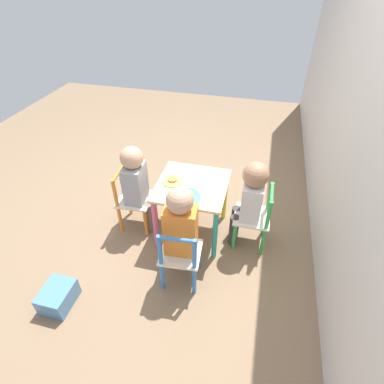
% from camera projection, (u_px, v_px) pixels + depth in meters
% --- Properties ---
extents(ground_plane, '(6.00, 6.00, 0.00)m').
position_uv_depth(ground_plane, '(192.00, 230.00, 2.47)').
color(ground_plane, '#7F664C').
extents(kids_table, '(0.51, 0.51, 0.48)m').
position_uv_depth(kids_table, '(192.00, 193.00, 2.22)').
color(kids_table, beige).
rests_on(kids_table, ground_plane).
extents(chair_orange, '(0.27, 0.27, 0.51)m').
position_uv_depth(chair_orange, '(133.00, 200.00, 2.38)').
color(chair_orange, silver).
rests_on(chair_orange, ground_plane).
extents(chair_blue, '(0.28, 0.28, 0.51)m').
position_uv_depth(chair_blue, '(180.00, 256.00, 1.94)').
color(chair_blue, silver).
rests_on(chair_blue, ground_plane).
extents(chair_green, '(0.26, 0.26, 0.51)m').
position_uv_depth(chair_green, '(255.00, 218.00, 2.22)').
color(chair_green, silver).
rests_on(chair_green, ground_plane).
extents(child_front, '(0.21, 0.22, 0.74)m').
position_uv_depth(child_front, '(137.00, 181.00, 2.25)').
color(child_front, '#7A6B5B').
rests_on(child_front, ground_plane).
extents(child_right, '(0.22, 0.21, 0.77)m').
position_uv_depth(child_right, '(181.00, 227.00, 1.86)').
color(child_right, '#7A6B5B').
rests_on(child_right, ground_plane).
extents(child_back, '(0.20, 0.22, 0.73)m').
position_uv_depth(child_back, '(250.00, 196.00, 2.11)').
color(child_back, '#38383D').
rests_on(child_back, ground_plane).
extents(plate_front, '(0.16, 0.16, 0.03)m').
position_uv_depth(plate_front, '(173.00, 180.00, 2.19)').
color(plate_front, '#EADB66').
rests_on(plate_front, kids_table).
extents(plate_right, '(0.19, 0.19, 0.03)m').
position_uv_depth(plate_right, '(187.00, 196.00, 2.05)').
color(plate_right, '#4C9EE0').
rests_on(plate_right, kids_table).
extents(storage_bin, '(0.22, 0.18, 0.14)m').
position_uv_depth(storage_bin, '(58.00, 297.00, 1.92)').
color(storage_bin, '#4C7FB7').
rests_on(storage_bin, ground_plane).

